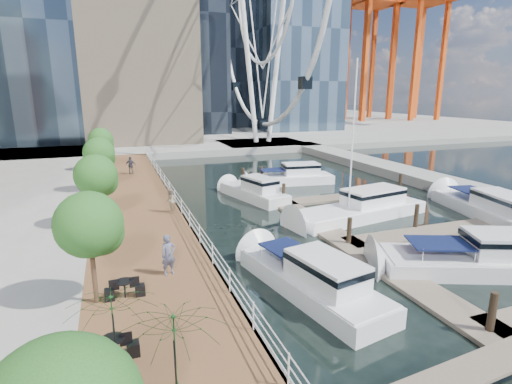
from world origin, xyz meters
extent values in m
plane|color=black|center=(0.00, 0.00, 0.00)|extent=(520.00, 520.00, 0.00)
cube|color=brown|center=(-9.00, 15.00, 0.50)|extent=(6.00, 60.00, 1.00)
cube|color=#595954|center=(-6.00, 15.00, 0.50)|extent=(0.25, 60.00, 1.00)
cube|color=gray|center=(0.00, 102.00, 0.50)|extent=(200.00, 114.00, 1.00)
cube|color=gray|center=(20.00, 20.00, 0.50)|extent=(4.00, 60.00, 1.00)
cube|color=gray|center=(14.00, 52.00, 0.50)|extent=(14.00, 12.00, 1.00)
cube|color=#6D6051|center=(3.00, 10.00, 0.10)|extent=(2.00, 32.00, 0.20)
cube|color=#6D6051|center=(9.00, 8.00, 0.10)|extent=(12.00, 2.00, 0.20)
cube|color=#6D6051|center=(9.00, 18.00, 0.10)|extent=(12.00, 2.00, 0.20)
cylinder|color=white|center=(11.50, 52.00, 14.00)|extent=(0.80, 0.80, 26.00)
cylinder|color=white|center=(16.50, 52.00, 14.00)|extent=(0.80, 0.80, 26.00)
cylinder|color=#3F2B1C|center=(-11.40, 4.00, 2.20)|extent=(0.20, 0.20, 2.40)
sphere|color=#265B1E|center=(-11.40, 4.00, 4.30)|extent=(2.60, 2.60, 2.60)
cylinder|color=#3F2B1C|center=(-11.40, 14.00, 2.20)|extent=(0.20, 0.20, 2.40)
sphere|color=#265B1E|center=(-11.40, 14.00, 4.30)|extent=(2.60, 2.60, 2.60)
cylinder|color=#3F2B1C|center=(-11.40, 24.00, 2.20)|extent=(0.20, 0.20, 2.40)
sphere|color=#265B1E|center=(-11.40, 24.00, 4.30)|extent=(2.60, 2.60, 2.60)
cylinder|color=#3F2B1C|center=(-11.40, 34.00, 2.20)|extent=(0.20, 0.20, 2.40)
sphere|color=#265B1E|center=(-11.40, 34.00, 4.30)|extent=(2.60, 2.60, 2.60)
imported|color=#484A60|center=(-8.28, 5.59, 1.96)|extent=(0.81, 0.65, 1.92)
imported|color=gray|center=(-6.82, 15.52, 1.88)|extent=(0.84, 0.98, 1.76)
imported|color=#2F303A|center=(-8.65, 30.75, 1.92)|extent=(1.17, 0.81, 1.84)
imported|color=#0E3614|center=(-9.18, -2.33, 2.32)|extent=(3.81, 3.84, 2.64)
imported|color=#0E3312|center=(-10.71, -0.38, 2.24)|extent=(2.98, 3.03, 2.48)
camera|label=1|loc=(-10.31, -11.89, 9.23)|focal=28.00mm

